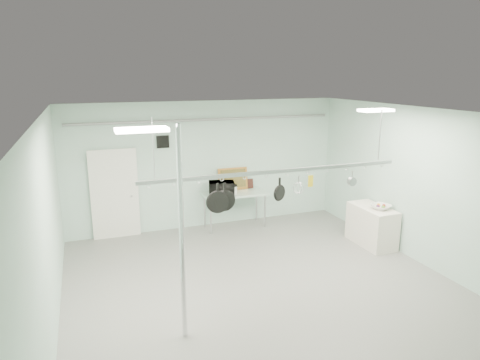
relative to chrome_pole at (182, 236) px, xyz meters
name	(u,v)px	position (x,y,z in m)	size (l,w,h in m)	color
floor	(271,297)	(1.70, 0.60, -1.60)	(8.00, 8.00, 0.00)	gray
ceiling	(275,116)	(1.70, 0.60, 1.59)	(7.00, 8.00, 0.02)	silver
back_wall	(207,165)	(1.70, 4.59, 0.00)	(7.00, 0.02, 3.20)	silver
right_wall	(435,191)	(5.19, 0.60, 0.00)	(0.02, 8.00, 3.20)	silver
door	(115,195)	(-0.60, 4.54, -0.55)	(1.10, 0.10, 2.20)	silver
wall_vent	(163,142)	(0.60, 4.57, 0.65)	(0.30, 0.04, 0.30)	black
conduit_pipe	(207,119)	(1.70, 4.50, 1.15)	(0.07, 0.07, 6.60)	gray
chrome_pole	(182,236)	(0.00, 0.00, 0.00)	(0.08, 0.08, 3.20)	silver
prep_table	(235,196)	(2.30, 4.20, -0.77)	(1.60, 0.70, 0.91)	silver
side_cabinet	(372,226)	(4.85, 2.00, -1.15)	(0.60, 1.20, 0.90)	silver
pot_rack	(277,170)	(1.90, 0.90, 0.63)	(4.80, 0.06, 1.00)	#B7B7BC
light_panel_left	(142,130)	(-0.50, -0.20, 1.56)	(0.65, 0.30, 0.05)	white
light_panel_right	(376,110)	(4.10, 1.20, 1.56)	(0.65, 0.30, 0.05)	white
microwave	(222,188)	(1.93, 4.13, -0.52)	(0.62, 0.42, 0.34)	black
coffee_canister	(234,190)	(2.25, 4.10, -0.59)	(0.15, 0.15, 0.21)	white
painting_large	(233,179)	(2.36, 4.50, -0.41)	(0.78, 0.05, 0.58)	#C87D35
painting_small	(248,184)	(2.77, 4.50, -0.57)	(0.30, 0.04, 0.25)	#331712
fruit_bowl	(381,207)	(4.91, 1.82, -0.65)	(0.42, 0.42, 0.10)	silver
skillet_left	(218,198)	(0.82, 0.90, 0.22)	(0.39, 0.06, 0.52)	black
skillet_mid	(225,197)	(0.95, 0.90, 0.24)	(0.36, 0.06, 0.49)	black
skillet_right	(279,189)	(1.95, 0.90, 0.28)	(0.29, 0.06, 0.41)	black
whisk	(299,186)	(2.33, 0.90, 0.31)	(0.21, 0.21, 0.36)	silver
grater	(311,181)	(2.57, 0.90, 0.37)	(0.09, 0.02, 0.23)	yellow
saucepan	(352,179)	(3.45, 0.90, 0.34)	(0.16, 0.10, 0.29)	#AEAEB2
fruit_cluster	(381,205)	(4.91, 1.82, -0.61)	(0.24, 0.24, 0.09)	maroon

